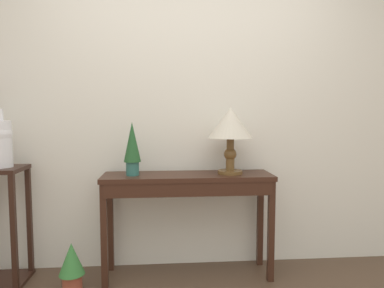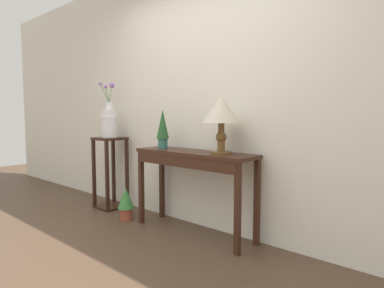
{
  "view_description": "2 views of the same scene",
  "coord_description": "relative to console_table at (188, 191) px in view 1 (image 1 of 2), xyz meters",
  "views": [
    {
      "loc": [
        -0.19,
        -1.3,
        1.25
      ],
      "look_at": [
        0.02,
        1.28,
        1.03
      ],
      "focal_mm": 32.32,
      "sensor_mm": 36.0,
      "label": 1
    },
    {
      "loc": [
        2.15,
        -1.08,
        1.15
      ],
      "look_at": [
        -0.12,
        1.39,
        0.86
      ],
      "focal_mm": 31.85,
      "sensor_mm": 36.0,
      "label": 2
    }
  ],
  "objects": [
    {
      "name": "potted_plant_on_console",
      "position": [
        -0.41,
        0.01,
        0.34
      ],
      "size": [
        0.13,
        0.13,
        0.4
      ],
      "color": "#2D665B",
      "rests_on": "console_table"
    },
    {
      "name": "table_lamp",
      "position": [
        0.33,
        0.02,
        0.49
      ],
      "size": [
        0.34,
        0.34,
        0.51
      ],
      "color": "brown",
      "rests_on": "console_table"
    },
    {
      "name": "back_wall_with_art",
      "position": [
        0.01,
        0.29,
        0.72
      ],
      "size": [
        9.0,
        0.1,
        2.8
      ],
      "color": "silver",
      "rests_on": "ground"
    },
    {
      "name": "pedestal_stand_left",
      "position": [
        -1.37,
        0.01,
        -0.24
      ],
      "size": [
        0.33,
        0.33,
        0.87
      ],
      "color": "black",
      "rests_on": "ground"
    },
    {
      "name": "console_table",
      "position": [
        0.0,
        0.0,
        0.0
      ],
      "size": [
        1.29,
        0.36,
        0.8
      ],
      "color": "#381E14",
      "rests_on": "ground"
    },
    {
      "name": "potted_plant_floor",
      "position": [
        -0.83,
        -0.16,
        -0.48
      ],
      "size": [
        0.18,
        0.18,
        0.35
      ],
      "color": "#9E4733",
      "rests_on": "ground"
    }
  ]
}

